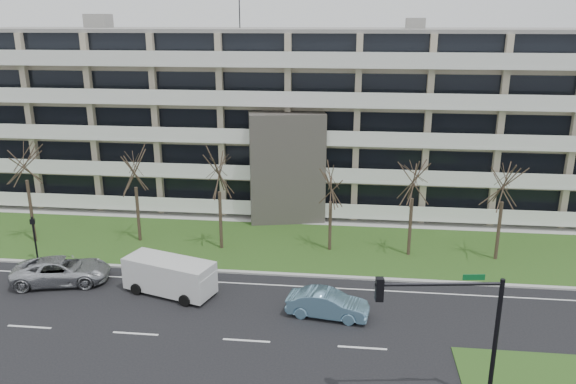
# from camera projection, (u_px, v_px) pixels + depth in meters

# --- Properties ---
(ground) EXTENTS (160.00, 160.00, 0.00)m
(ground) POSITION_uv_depth(u_px,v_px,m) (246.00, 341.00, 29.23)
(ground) COLOR black
(ground) RESTS_ON ground
(grass_verge) EXTENTS (90.00, 10.00, 0.06)m
(grass_verge) POSITION_uv_depth(u_px,v_px,m) (279.00, 245.00, 41.56)
(grass_verge) COLOR #2B541C
(grass_verge) RESTS_ON ground
(curb) EXTENTS (90.00, 0.35, 0.12)m
(curb) POSITION_uv_depth(u_px,v_px,m) (269.00, 274.00, 36.81)
(curb) COLOR #B2B2AD
(curb) RESTS_ON ground
(sidewalk) EXTENTS (90.00, 2.00, 0.08)m
(sidewalk) POSITION_uv_depth(u_px,v_px,m) (287.00, 220.00, 46.78)
(sidewalk) COLOR #B2B2AD
(sidewalk) RESTS_ON ground
(grass_median) EXTENTS (7.00, 5.00, 0.06)m
(grass_median) POSITION_uv_depth(u_px,v_px,m) (538.00, 382.00, 25.81)
(grass_median) COLOR #2B541C
(grass_median) RESTS_ON ground
(lane_edge_line) EXTENTS (90.00, 0.12, 0.01)m
(lane_edge_line) POSITION_uv_depth(u_px,v_px,m) (265.00, 285.00, 35.40)
(lane_edge_line) COLOR white
(lane_edge_line) RESTS_ON ground
(apartment_building) EXTENTS (60.50, 15.10, 18.75)m
(apartment_building) POSITION_uv_depth(u_px,v_px,m) (296.00, 116.00, 51.03)
(apartment_building) COLOR #B4A98C
(apartment_building) RESTS_ON ground
(silver_pickup) EXTENTS (6.35, 3.98, 1.64)m
(silver_pickup) POSITION_uv_depth(u_px,v_px,m) (62.00, 271.00, 35.46)
(silver_pickup) COLOR #B0B2B8
(silver_pickup) RESTS_ON ground
(blue_sedan) EXTENTS (4.76, 2.23, 1.51)m
(blue_sedan) POSITION_uv_depth(u_px,v_px,m) (328.00, 304.00, 31.44)
(blue_sedan) COLOR #75A9CB
(blue_sedan) RESTS_ON ground
(white_van) EXTENTS (5.92, 3.64, 2.16)m
(white_van) POSITION_uv_depth(u_px,v_px,m) (170.00, 274.00, 33.95)
(white_van) COLOR silver
(white_van) RESTS_ON ground
(traffic_signal) EXTENTS (5.33, 1.03, 6.21)m
(traffic_signal) POSITION_uv_depth(u_px,v_px,m) (456.00, 323.00, 23.17)
(traffic_signal) COLOR black
(traffic_signal) RESTS_ON ground
(pedestrian_signal) EXTENTS (0.37, 0.33, 3.26)m
(pedestrian_signal) POSITION_uv_depth(u_px,v_px,m) (34.00, 233.00, 38.23)
(pedestrian_signal) COLOR black
(pedestrian_signal) RESTS_ON ground
(tree_1) EXTENTS (4.30, 4.30, 8.60)m
(tree_1) POSITION_uv_depth(u_px,v_px,m) (23.00, 155.00, 40.27)
(tree_1) COLOR #382B21
(tree_1) RESTS_ON ground
(tree_2) EXTENTS (3.77, 3.77, 7.54)m
(tree_2) POSITION_uv_depth(u_px,v_px,m) (134.00, 166.00, 40.70)
(tree_2) COLOR #382B21
(tree_2) RESTS_ON ground
(tree_3) EXTENTS (3.87, 3.87, 7.73)m
(tree_3) POSITION_uv_depth(u_px,v_px,m) (219.00, 169.00, 39.23)
(tree_3) COLOR #382B21
(tree_3) RESTS_ON ground
(tree_4) EXTENTS (3.30, 3.30, 6.60)m
(tree_4) POSITION_uv_depth(u_px,v_px,m) (331.00, 182.00, 39.21)
(tree_4) COLOR #382B21
(tree_4) RESTS_ON ground
(tree_5) EXTENTS (3.77, 3.77, 7.54)m
(tree_5) POSITION_uv_depth(u_px,v_px,m) (414.00, 176.00, 38.12)
(tree_5) COLOR #382B21
(tree_5) RESTS_ON ground
(tree_6) EXTENTS (3.78, 3.78, 7.56)m
(tree_6) POSITION_uv_depth(u_px,v_px,m) (505.00, 178.00, 37.38)
(tree_6) COLOR #382B21
(tree_6) RESTS_ON ground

